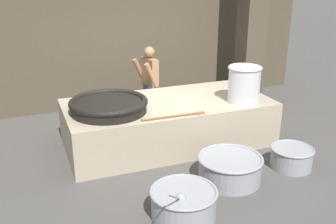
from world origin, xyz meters
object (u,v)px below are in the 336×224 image
object	(u,v)px
prep_bowl_vegetables	(184,202)
prep_bowl_extra	(230,167)
cook	(149,82)
prep_bowl_meat	(292,157)
stock_pot	(244,84)
giant_wok_near	(109,105)

from	to	relation	value
prep_bowl_vegetables	prep_bowl_extra	size ratio (longest dim) A/B	1.02
cook	prep_bowl_meat	distance (m)	3.22
stock_pot	prep_bowl_vegetables	bearing A→B (deg)	-137.54
cook	giant_wok_near	bearing A→B (deg)	36.37
giant_wok_near	prep_bowl_vegetables	world-z (taller)	giant_wok_near
stock_pot	prep_bowl_meat	size ratio (longest dim) A/B	0.93
stock_pot	prep_bowl_vegetables	distance (m)	2.74
giant_wok_near	prep_bowl_extra	distance (m)	2.22
cook	prep_bowl_vegetables	distance (m)	3.51
prep_bowl_vegetables	prep_bowl_extra	distance (m)	1.18
prep_bowl_meat	prep_bowl_extra	distance (m)	1.15
stock_pot	prep_bowl_meat	world-z (taller)	stock_pot
cook	prep_bowl_extra	xyz separation A→B (m)	(0.33, -2.78, -0.64)
prep_bowl_vegetables	stock_pot	bearing A→B (deg)	42.46
prep_bowl_extra	stock_pot	bearing A→B (deg)	52.36
cook	prep_bowl_meat	size ratio (longest dim) A/B	2.30
giant_wok_near	prep_bowl_meat	xyz separation A→B (m)	(2.63, -1.49, -0.73)
stock_pot	prep_bowl_vegetables	xyz separation A→B (m)	(-1.90, -1.74, -0.92)
prep_bowl_extra	prep_bowl_vegetables	bearing A→B (deg)	-149.68
stock_pot	cook	xyz separation A→B (m)	(-1.22, 1.64, -0.28)
giant_wok_near	stock_pot	xyz separation A→B (m)	(2.36, -0.35, 0.21)
prep_bowl_meat	giant_wok_near	bearing A→B (deg)	150.42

